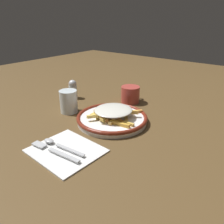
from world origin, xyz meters
TOP-DOWN VIEW (x-y plane):
  - ground_plane at (0.00, 0.00)m, footprint 2.60×2.60m
  - plate at (0.00, 0.00)m, footprint 0.26×0.26m
  - fries_heap at (0.00, -0.00)m, footprint 0.19×0.19m
  - napkin at (-0.23, -0.01)m, footprint 0.18×0.20m
  - fork at (-0.26, -0.00)m, footprint 0.03×0.18m
  - spoon at (-0.24, 0.02)m, footprint 0.03×0.15m
  - water_glass at (-0.04, 0.19)m, footprint 0.07×0.07m
  - coffee_mug at (0.21, 0.06)m, footprint 0.11×0.08m
  - salt_shaker at (0.09, 0.30)m, footprint 0.04×0.04m

SIDE VIEW (x-z plane):
  - ground_plane at x=0.00m, z-range 0.00..0.00m
  - napkin at x=-0.23m, z-range 0.00..0.01m
  - fork at x=-0.26m, z-range 0.01..0.01m
  - spoon at x=-0.24m, z-range 0.01..0.02m
  - plate at x=0.00m, z-range 0.00..0.03m
  - coffee_mug at x=0.21m, z-range 0.00..0.07m
  - fries_heap at x=0.00m, z-range 0.02..0.06m
  - salt_shaker at x=0.09m, z-range 0.00..0.09m
  - water_glass at x=-0.04m, z-range 0.00..0.09m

